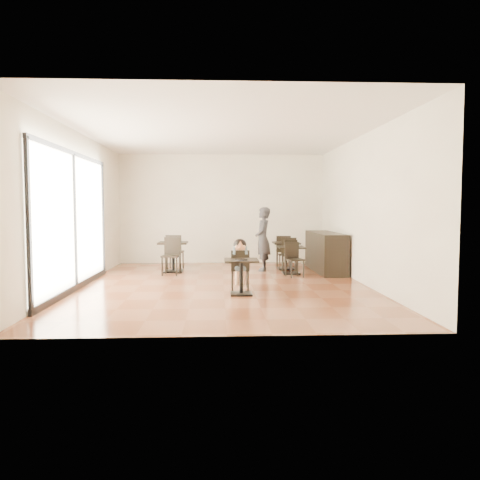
{
  "coord_description": "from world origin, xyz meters",
  "views": [
    {
      "loc": [
        -0.11,
        -9.87,
        1.64
      ],
      "look_at": [
        0.32,
        -0.65,
        1.0
      ],
      "focal_mm": 35.0,
      "sensor_mm": 36.0,
      "label": 1
    }
  ],
  "objects": [
    {
      "name": "ceiling",
      "position": [
        0.0,
        0.0,
        3.2
      ],
      "size": [
        6.0,
        8.0,
        0.01
      ],
      "primitive_type": "cube",
      "color": "white",
      "rests_on": "floor"
    },
    {
      "name": "child_table",
      "position": [
        0.32,
        -1.15,
        0.33
      ],
      "size": [
        0.63,
        0.63,
        0.67
      ],
      "primitive_type": null,
      "color": "black",
      "rests_on": "floor"
    },
    {
      "name": "service_counter",
      "position": [
        2.65,
        2.0,
        0.5
      ],
      "size": [
        0.6,
        2.4,
        1.0
      ],
      "primitive_type": "cube",
      "color": "black",
      "rests_on": "floor"
    },
    {
      "name": "storefront_window",
      "position": [
        -2.97,
        -0.5,
        1.4
      ],
      "size": [
        0.04,
        4.5,
        2.6
      ],
      "primitive_type": "cube",
      "color": "white",
      "rests_on": "floor"
    },
    {
      "name": "cafe_table_left",
      "position": [
        -1.26,
        2.03,
        0.38
      ],
      "size": [
        0.81,
        0.81,
        0.77
      ],
      "primitive_type": null,
      "rotation": [
        0.0,
        0.0,
        -0.13
      ],
      "color": "black",
      "rests_on": "floor"
    },
    {
      "name": "chair_back_a",
      "position": [
        1.69,
        3.0,
        0.43
      ],
      "size": [
        0.42,
        0.42,
        0.87
      ],
      "primitive_type": null,
      "rotation": [
        0.0,
        0.0,
        3.05
      ],
      "color": "black",
      "rests_on": "floor"
    },
    {
      "name": "floor",
      "position": [
        0.0,
        0.0,
        0.0
      ],
      "size": [
        6.0,
        8.0,
        0.01
      ],
      "primitive_type": "cube",
      "color": "brown",
      "rests_on": "ground"
    },
    {
      "name": "child_chair",
      "position": [
        0.32,
        -0.6,
        0.4
      ],
      "size": [
        0.36,
        0.36,
        0.8
      ],
      "primitive_type": null,
      "rotation": [
        0.0,
        0.0,
        3.14
      ],
      "color": "black",
      "rests_on": "floor"
    },
    {
      "name": "child",
      "position": [
        0.32,
        -0.6,
        0.51
      ],
      "size": [
        0.36,
        0.51,
        1.01
      ],
      "primitive_type": null,
      "color": "slate",
      "rests_on": "child_chair"
    },
    {
      "name": "wall_front",
      "position": [
        0.0,
        -4.0,
        1.6
      ],
      "size": [
        6.0,
        0.01,
        3.2
      ],
      "primitive_type": "cube",
      "color": "white",
      "rests_on": "floor"
    },
    {
      "name": "pizza_slice",
      "position": [
        0.32,
        -0.79,
        0.88
      ],
      "size": [
        0.23,
        0.18,
        0.05
      ],
      "primitive_type": null,
      "color": "tan",
      "rests_on": "child"
    },
    {
      "name": "wall_back",
      "position": [
        0.0,
        4.0,
        1.6
      ],
      "size": [
        6.0,
        0.01,
        3.2
      ],
      "primitive_type": "cube",
      "color": "white",
      "rests_on": "floor"
    },
    {
      "name": "plate",
      "position": [
        0.32,
        -1.25,
        0.67
      ],
      "size": [
        0.23,
        0.23,
        0.01
      ],
      "primitive_type": "cylinder",
      "color": "black",
      "rests_on": "child_table"
    },
    {
      "name": "chair_mid_b",
      "position": [
        1.69,
        1.03,
        0.41
      ],
      "size": [
        0.46,
        0.46,
        0.81
      ],
      "primitive_type": null,
      "rotation": [
        0.0,
        0.0,
        0.3
      ],
      "color": "black",
      "rests_on": "floor"
    },
    {
      "name": "chair_left_b",
      "position": [
        -1.26,
        1.48,
        0.46
      ],
      "size": [
        0.47,
        0.47,
        0.92
      ],
      "primitive_type": null,
      "rotation": [
        0.0,
        0.0,
        -0.13
      ],
      "color": "black",
      "rests_on": "floor"
    },
    {
      "name": "cafe_table_mid",
      "position": [
        1.69,
        1.58,
        0.34
      ],
      "size": [
        0.8,
        0.8,
        0.68
      ],
      "primitive_type": null,
      "rotation": [
        0.0,
        0.0,
        0.3
      ],
      "color": "black",
      "rests_on": "floor"
    },
    {
      "name": "chair_back_b",
      "position": [
        1.69,
        1.9,
        0.43
      ],
      "size": [
        0.42,
        0.42,
        0.87
      ],
      "primitive_type": null,
      "rotation": [
        0.0,
        0.0,
        -0.09
      ],
      "color": "black",
      "rests_on": "floor"
    },
    {
      "name": "wall_right",
      "position": [
        3.0,
        0.0,
        1.6
      ],
      "size": [
        0.01,
        8.0,
        3.2
      ],
      "primitive_type": "cube",
      "color": "white",
      "rests_on": "floor"
    },
    {
      "name": "chair_mid_a",
      "position": [
        1.69,
        2.13,
        0.41
      ],
      "size": [
        0.46,
        0.46,
        0.81
      ],
      "primitive_type": null,
      "rotation": [
        0.0,
        0.0,
        3.44
      ],
      "color": "black",
      "rests_on": "floor"
    },
    {
      "name": "wall_left",
      "position": [
        -3.0,
        0.0,
        1.6
      ],
      "size": [
        0.01,
        8.0,
        3.2
      ],
      "primitive_type": "cube",
      "color": "white",
      "rests_on": "floor"
    },
    {
      "name": "adult_patron",
      "position": [
        1.04,
        2.15,
        0.83
      ],
      "size": [
        0.45,
        0.63,
        1.65
      ],
      "primitive_type": "imported",
      "rotation": [
        0.0,
        0.0,
        -1.66
      ],
      "color": "#36353A",
      "rests_on": "floor"
    },
    {
      "name": "cafe_table_back",
      "position": [
        1.69,
        2.45,
        0.36
      ],
      "size": [
        0.74,
        0.74,
        0.72
      ],
      "primitive_type": null,
      "rotation": [
        0.0,
        0.0,
        -0.09
      ],
      "color": "black",
      "rests_on": "floor"
    },
    {
      "name": "chair_left_a",
      "position": [
        -1.26,
        2.58,
        0.46
      ],
      "size": [
        0.47,
        0.47,
        0.92
      ],
      "primitive_type": null,
      "rotation": [
        0.0,
        0.0,
        3.01
      ],
      "color": "black",
      "rests_on": "floor"
    }
  ]
}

